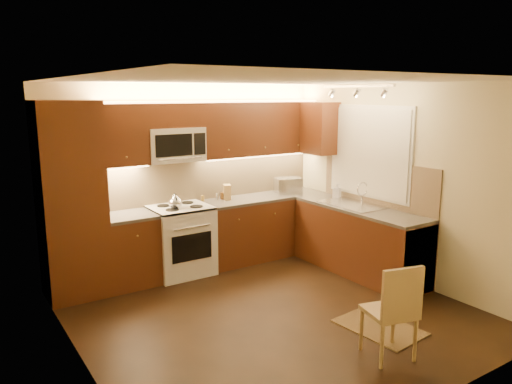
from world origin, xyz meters
TOP-DOWN VIEW (x-y plane):
  - floor at (0.00, 0.00)m, footprint 4.00×4.00m
  - ceiling at (0.00, 0.00)m, footprint 4.00×4.00m
  - wall_back at (0.00, 2.00)m, footprint 4.00×0.01m
  - wall_front at (0.00, -2.00)m, footprint 4.00×0.01m
  - wall_left at (-2.00, 0.00)m, footprint 0.01×4.00m
  - wall_right at (2.00, 0.00)m, footprint 0.01×4.00m
  - pantry at (-1.65, 1.70)m, footprint 0.70×0.60m
  - base_cab_back_left at (-0.99, 1.70)m, footprint 0.62×0.60m
  - counter_back_left at (-0.99, 1.70)m, footprint 0.62×0.60m
  - base_cab_back_right at (1.04, 1.70)m, footprint 1.92×0.60m
  - counter_back_right at (1.04, 1.70)m, footprint 1.92×0.60m
  - base_cab_right at (1.70, 0.40)m, footprint 0.60×2.00m
  - counter_right at (1.70, 0.40)m, footprint 0.60×2.00m
  - dishwasher at (1.70, -0.30)m, footprint 0.58×0.60m
  - backsplash_back at (0.35, 1.99)m, footprint 3.30×0.02m
  - backsplash_right at (1.99, 0.40)m, footprint 0.02×2.00m
  - upper_cab_back_left at (-0.99, 1.82)m, footprint 0.62×0.35m
  - upper_cab_back_right at (1.04, 1.82)m, footprint 1.92×0.35m
  - upper_cab_bridge at (-0.30, 1.82)m, footprint 0.76×0.35m
  - upper_cab_right_corner at (1.82, 1.40)m, footprint 0.35×0.50m
  - stove at (-0.30, 1.68)m, footprint 0.76×0.65m
  - microwave at (-0.30, 1.81)m, footprint 0.76×0.38m
  - window_frame at (1.99, 0.55)m, footprint 0.03×1.44m
  - window_blinds at (1.97, 0.55)m, footprint 0.02×1.36m
  - sink at (1.70, 0.55)m, footprint 0.52×0.86m
  - faucet at (1.88, 0.55)m, footprint 0.20×0.04m
  - track_light_bar at (1.55, 0.40)m, footprint 0.04×1.20m
  - kettle at (-0.40, 1.60)m, footprint 0.21×0.21m
  - toaster_oven at (1.49, 1.71)m, footprint 0.45×0.39m
  - knife_block at (0.48, 1.79)m, footprint 0.15×0.18m
  - spice_jar_a at (0.43, 1.89)m, footprint 0.05×0.05m
  - spice_jar_b at (0.43, 1.85)m, footprint 0.05×0.05m
  - spice_jar_c at (0.34, 1.83)m, footprint 0.06×0.06m
  - spice_jar_d at (0.14, 1.88)m, footprint 0.06×0.06m
  - soap_bottle at (1.85, 1.01)m, footprint 0.12×0.12m
  - rug at (0.71, -0.90)m, footprint 0.64×0.89m
  - dining_chair at (0.36, -1.32)m, footprint 0.49×0.49m

SIDE VIEW (x-z plane):
  - floor at x=0.00m, z-range -0.01..0.01m
  - rug at x=0.71m, z-range 0.00..0.01m
  - base_cab_back_left at x=-0.99m, z-range 0.00..0.86m
  - base_cab_back_right at x=1.04m, z-range 0.00..0.86m
  - base_cab_right at x=1.70m, z-range 0.00..0.86m
  - dishwasher at x=1.70m, z-range 0.01..0.85m
  - dining_chair at x=0.36m, z-range 0.00..0.91m
  - stove at x=-0.30m, z-range 0.00..0.92m
  - counter_back_left at x=-0.99m, z-range 0.86..0.90m
  - counter_back_right at x=1.04m, z-range 0.86..0.90m
  - counter_right at x=1.70m, z-range 0.86..0.90m
  - spice_jar_d at x=0.14m, z-range 0.90..0.98m
  - spice_jar_a at x=0.43m, z-range 0.90..1.00m
  - spice_jar_b at x=0.43m, z-range 0.90..1.00m
  - spice_jar_c at x=0.34m, z-range 0.90..1.00m
  - sink at x=1.70m, z-range 0.90..1.05m
  - soap_bottle at x=1.85m, z-range 0.90..1.11m
  - knife_block at x=0.48m, z-range 0.90..1.11m
  - toaster_oven at x=1.49m, z-range 0.90..1.13m
  - kettle at x=-0.40m, z-range 0.92..1.12m
  - faucet at x=1.88m, z-range 0.90..1.20m
  - pantry at x=-1.65m, z-range 0.00..2.30m
  - backsplash_back at x=0.35m, z-range 0.90..1.50m
  - backsplash_right at x=1.99m, z-range 0.90..1.50m
  - wall_back at x=0.00m, z-range 0.00..2.50m
  - wall_front at x=0.00m, z-range 0.00..2.50m
  - wall_left at x=-2.00m, z-range 0.00..2.50m
  - wall_right at x=2.00m, z-range 0.00..2.50m
  - window_frame at x=1.99m, z-range 0.98..2.22m
  - window_blinds at x=1.97m, z-range 1.02..2.18m
  - microwave at x=-0.30m, z-range 1.50..1.94m
  - upper_cab_back_left at x=-0.99m, z-range 1.50..2.25m
  - upper_cab_back_right at x=1.04m, z-range 1.50..2.25m
  - upper_cab_right_corner at x=1.82m, z-range 1.50..2.25m
  - upper_cab_bridge at x=-0.30m, z-range 1.94..2.25m
  - track_light_bar at x=1.55m, z-range 2.44..2.48m
  - ceiling at x=0.00m, z-range 2.50..2.50m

